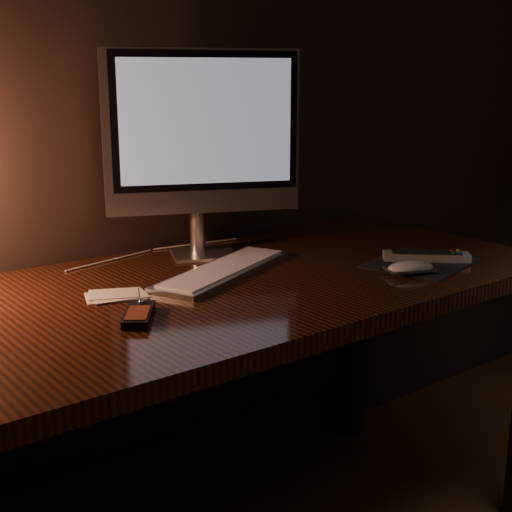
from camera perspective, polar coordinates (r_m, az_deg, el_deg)
desk at (r=1.69m, az=-3.76°, el=-5.63°), size 1.60×0.75×0.75m
monitor at (r=1.78m, az=-4.27°, el=9.53°), size 0.46×0.22×0.51m
keyboard at (r=1.65m, az=-2.60°, el=-1.12°), size 0.45×0.29×0.02m
mousepad at (r=1.79m, az=13.04°, el=-0.53°), size 0.30×0.27×0.00m
mouse at (r=1.68m, az=12.24°, el=-1.06°), size 0.13×0.10×0.02m
media_remote at (r=1.36m, az=-9.35°, el=-4.62°), size 0.12×0.14×0.02m
tv_remote at (r=1.81m, az=13.46°, el=-0.03°), size 0.19×0.18×0.03m
papers at (r=1.51m, az=-11.16°, el=-3.10°), size 0.14×0.12×0.01m
cable at (r=1.86m, az=-7.93°, el=0.27°), size 0.51×0.01×0.00m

